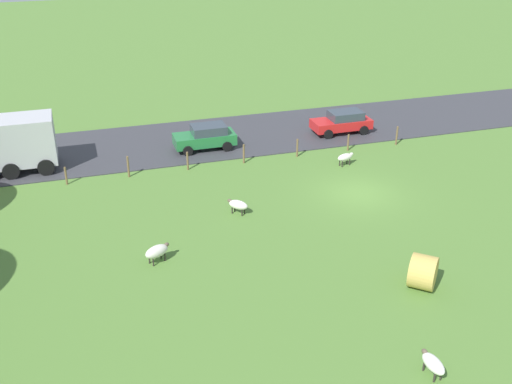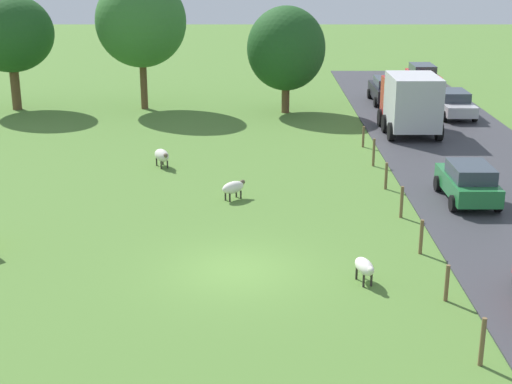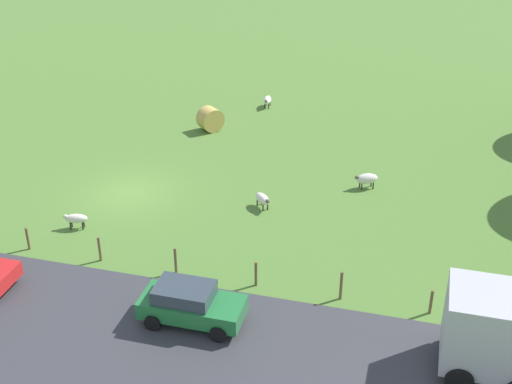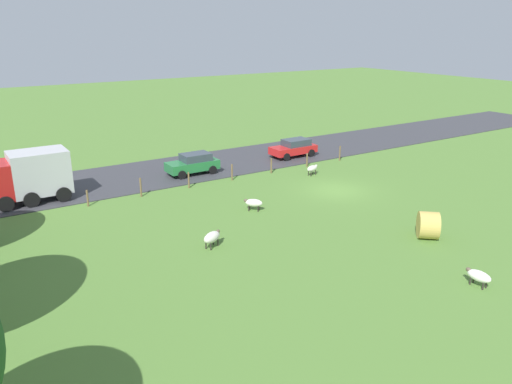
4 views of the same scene
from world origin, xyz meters
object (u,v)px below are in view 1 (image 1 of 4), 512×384
(sheep_0, at_px, (433,364))
(hay_bale_0, at_px, (423,272))
(sheep_2, at_px, (345,157))
(car_2, at_px, (206,137))
(truck_0, at_px, (15,143))
(sheep_1, at_px, (157,251))
(car_0, at_px, (342,122))
(sheep_3, at_px, (238,205))

(sheep_0, xyz_separation_m, hay_bale_0, (4.73, -2.44, 0.24))
(sheep_0, bearing_deg, sheep_2, -15.41)
(sheep_2, distance_m, car_2, 9.10)
(hay_bale_0, relative_size, truck_0, 0.31)
(sheep_1, bearing_deg, car_2, -22.05)
(sheep_1, distance_m, truck_0, 14.16)
(truck_0, distance_m, car_0, 21.23)
(sheep_3, bearing_deg, sheep_0, -166.78)
(sheep_0, xyz_separation_m, car_2, (22.61, 2.71, 0.38))
(sheep_2, relative_size, truck_0, 0.25)
(sheep_2, height_order, car_0, car_0)
(sheep_2, xyz_separation_m, sheep_3, (-4.16, 7.96, -0.02))
(sheep_0, height_order, sheep_1, sheep_1)
(sheep_3, bearing_deg, hay_bale_0, -147.09)
(car_0, xyz_separation_m, car_2, (-0.16, 9.73, 0.03))
(hay_bale_0, xyz_separation_m, car_2, (17.88, 5.15, 0.14))
(sheep_2, relative_size, car_0, 0.29)
(sheep_2, bearing_deg, sheep_1, 120.90)
(truck_0, bearing_deg, sheep_3, -129.68)
(sheep_2, xyz_separation_m, truck_0, (5.01, 19.02, 1.27))
(sheep_0, relative_size, sheep_2, 1.01)
(hay_bale_0, bearing_deg, sheep_3, 32.91)
(sheep_2, height_order, hay_bale_0, hay_bale_0)
(truck_0, distance_m, car_2, 11.52)
(car_2, bearing_deg, hay_bale_0, -163.92)
(truck_0, relative_size, car_0, 1.16)
(sheep_3, bearing_deg, sheep_1, 125.99)
(sheep_3, distance_m, car_0, 13.86)
(sheep_2, distance_m, hay_bale_0, 13.00)
(sheep_0, relative_size, hay_bale_0, 0.82)
(sheep_3, relative_size, truck_0, 0.23)
(sheep_1, relative_size, car_2, 0.32)
(hay_bale_0, distance_m, car_2, 18.61)
(sheep_0, distance_m, car_0, 23.83)
(sheep_1, distance_m, car_0, 19.65)
(sheep_0, bearing_deg, hay_bale_0, -27.32)
(sheep_3, distance_m, car_2, 9.28)
(sheep_2, bearing_deg, car_0, -22.64)
(sheep_0, xyz_separation_m, sheep_1, (9.93, 7.85, 0.06))
(hay_bale_0, bearing_deg, car_2, 16.08)
(hay_bale_0, bearing_deg, sheep_2, -10.56)
(sheep_1, distance_m, hay_bale_0, 11.53)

